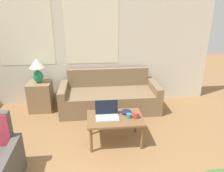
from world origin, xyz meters
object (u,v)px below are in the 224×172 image
Objects in this scene: laptop at (107,114)px; snack_bowl at (126,112)px; cup_yellow at (129,116)px; coffee_table at (115,120)px; cup_navy at (136,115)px; couch at (109,97)px; table_lamp at (37,68)px.

laptop is 2.16× the size of snack_bowl.
coffee_table is at bearing 169.85° from cup_yellow.
coffee_table is at bearing 170.54° from cup_navy.
couch is at bearing 83.00° from laptop.
snack_bowl is (-0.02, 0.15, -0.01)m from cup_yellow.
couch is at bearing 103.55° from cup_navy.
cup_yellow is 0.49× the size of snack_bowl.
cup_navy is (0.30, -1.25, 0.23)m from couch.
table_lamp is at bearing 143.61° from snack_bowl.
couch is at bearing 89.04° from coffee_table.
cup_yellow reaches higher than snack_bowl.
table_lamp reaches higher than cup_navy.
cup_navy is (1.73, -1.35, -0.42)m from table_lamp.
table_lamp is 0.57× the size of coffee_table.
cup_navy is 0.11m from cup_yellow.
table_lamp is at bearing 176.05° from couch.
table_lamp is 6.13× the size of cup_yellow.
couch is 2.31× the size of coffee_table.
couch reaches higher than snack_bowl.
coffee_table is 5.25× the size of snack_bowl.
couch is at bearing 99.20° from snack_bowl.
couch is 1.20m from coffee_table.
snack_bowl is at bearing 96.99° from cup_yellow.
cup_yellow is (-0.11, 0.02, -0.01)m from cup_navy.
couch is at bearing 98.93° from cup_yellow.
cup_yellow is at bearing -10.15° from coffee_table.
laptop reaches higher than snack_bowl.
cup_navy is 0.59× the size of snack_bowl.
laptop reaches higher than cup_yellow.
coffee_table is 8.86× the size of cup_navy.
cup_yellow reaches higher than coffee_table.
coffee_table is at bearing -90.96° from couch.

